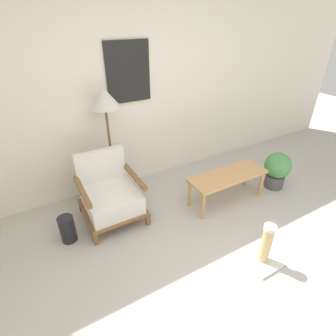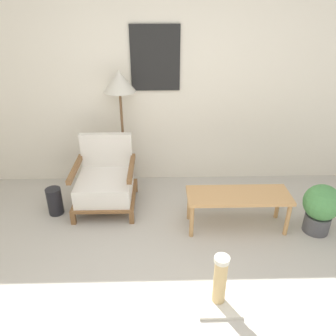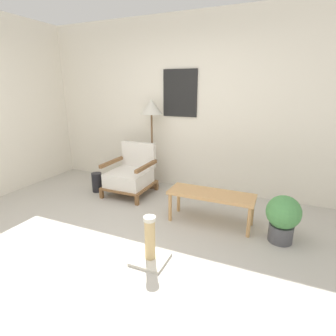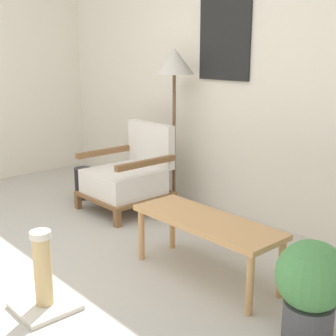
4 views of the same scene
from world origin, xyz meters
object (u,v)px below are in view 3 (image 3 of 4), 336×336
armchair (131,175)px  coffee_table (211,197)px  potted_plant (283,217)px  scratching_post (150,246)px  floor_lamp (151,111)px  vase (97,182)px

armchair → coffee_table: bearing=-17.5°
potted_plant → scratching_post: 1.46m
armchair → floor_lamp: (0.19, 0.40, 0.96)m
armchair → vase: 0.59m
floor_lamp → potted_plant: 2.46m
armchair → potted_plant: armchair is taller
floor_lamp → coffee_table: floor_lamp is taller
vase → scratching_post: 2.06m
vase → scratching_post: size_ratio=0.66×
potted_plant → scratching_post: potted_plant is taller
coffee_table → vase: bearing=171.6°
potted_plant → floor_lamp: bearing=155.4°
coffee_table → vase: (-1.97, 0.29, -0.19)m
floor_lamp → vase: (-0.74, -0.55, -1.12)m
armchair → floor_lamp: bearing=65.0°
vase → potted_plant: (2.79, -0.39, 0.14)m
armchair → coffee_table: (1.42, -0.45, 0.04)m
floor_lamp → scratching_post: size_ratio=3.09×
potted_plant → scratching_post: (-1.16, -0.88, -0.14)m
armchair → vase: armchair is taller
armchair → vase: bearing=-164.3°
scratching_post → floor_lamp: bearing=116.1°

